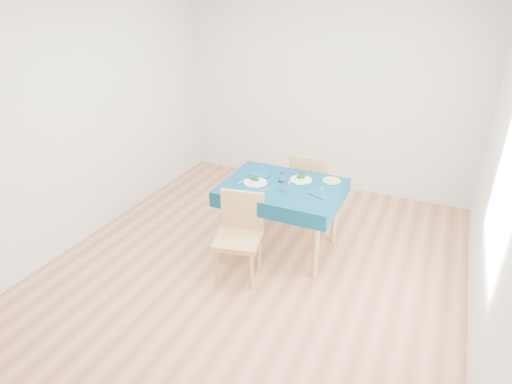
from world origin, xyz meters
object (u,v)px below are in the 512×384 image
at_px(table, 281,217).
at_px(bowl_near, 255,180).
at_px(chair_near, 238,230).
at_px(chair_far, 313,173).
at_px(side_plate, 332,181).
at_px(bowl_far, 301,177).

distance_m(table, bowl_near, 0.50).
xyz_separation_m(chair_near, chair_far, (0.27, 1.50, 0.04)).
bearing_deg(bowl_near, table, 14.10).
relative_size(table, chair_far, 1.05).
bearing_deg(side_plate, bowl_near, -151.93).
bearing_deg(bowl_far, bowl_near, -147.08).
distance_m(bowl_near, bowl_far, 0.49).
distance_m(chair_far, bowl_far, 0.69).
xyz_separation_m(table, chair_near, (-0.19, -0.66, 0.15)).
height_order(table, chair_far, chair_far).
distance_m(chair_near, chair_far, 1.53).
distance_m(table, side_plate, 0.66).
relative_size(chair_near, bowl_near, 4.36).
relative_size(table, chair_near, 1.14).
bearing_deg(bowl_far, table, -124.80).
height_order(chair_far, bowl_near, chair_far).
height_order(chair_far, side_plate, chair_far).
bearing_deg(bowl_far, chair_far, 94.93).
bearing_deg(bowl_far, chair_near, -110.78).
distance_m(chair_far, bowl_near, 1.00).
distance_m(table, bowl_far, 0.48).
bearing_deg(table, chair_near, -105.93).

